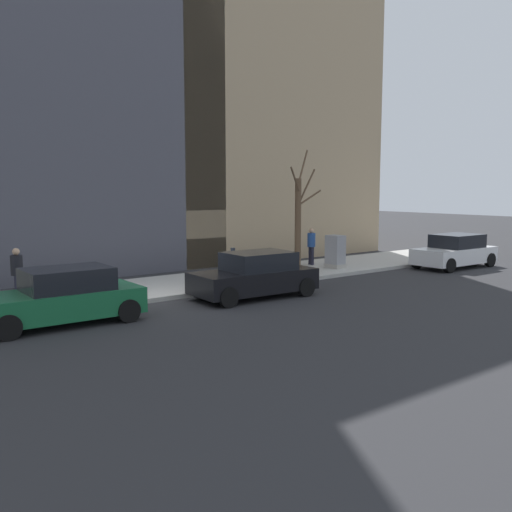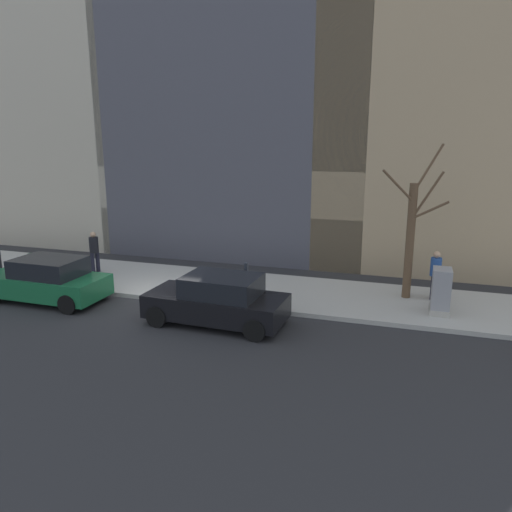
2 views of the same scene
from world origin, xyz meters
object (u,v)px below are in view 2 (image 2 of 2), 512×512
at_px(utility_box, 441,292).
at_px(bare_tree, 411,236).
at_px(parked_car_black, 218,301).
at_px(pedestrian_near_meter, 435,272).
at_px(office_tower_left, 481,45).
at_px(parking_meter, 246,278).
at_px(parked_car_green, 47,280).
at_px(trash_bin, 36,265).
at_px(office_tower_right, 71,108).
at_px(pedestrian_midblock, 94,250).

xyz_separation_m(utility_box, bare_tree, (1.29, 1.01, 1.45)).
xyz_separation_m(parked_car_black, bare_tree, (3.86, -5.40, 1.57)).
height_order(pedestrian_near_meter, office_tower_left, office_tower_left).
bearing_deg(parking_meter, utility_box, -82.04).
bearing_deg(parked_car_green, office_tower_left, -46.75).
relative_size(pedestrian_near_meter, office_tower_left, 0.09).
height_order(trash_bin, office_tower_right, office_tower_right).
relative_size(parked_car_black, office_tower_right, 0.30).
height_order(utility_box, bare_tree, bare_tree).
bearing_deg(parked_car_black, pedestrian_near_meter, -55.53).
distance_m(bare_tree, pedestrian_near_meter, 1.49).
height_order(pedestrian_near_meter, office_tower_right, office_tower_right).
height_order(bare_tree, office_tower_left, office_tower_left).
bearing_deg(parked_car_green, pedestrian_near_meter, -72.70).
bearing_deg(bare_tree, parked_car_black, 125.59).
bearing_deg(utility_box, office_tower_right, 63.32).
xyz_separation_m(parking_meter, pedestrian_near_meter, (2.22, -5.94, 0.11)).
bearing_deg(parked_car_black, pedestrian_midblock, 65.54).
relative_size(pedestrian_midblock, office_tower_left, 0.09).
bearing_deg(utility_box, pedestrian_midblock, 86.59).
distance_m(pedestrian_near_meter, office_tower_right, 23.59).
relative_size(parked_car_black, office_tower_left, 0.22).
bearing_deg(parked_car_green, office_tower_right, 33.30).
bearing_deg(office_tower_right, trash_bin, -150.96).
bearing_deg(pedestrian_midblock, bare_tree, -67.68).
distance_m(trash_bin, office_tower_left, 21.65).
relative_size(bare_tree, office_tower_right, 0.36).
height_order(bare_tree, trash_bin, bare_tree).
height_order(parked_car_green, office_tower_right, office_tower_right).
bearing_deg(trash_bin, parked_car_black, -104.29).
bearing_deg(pedestrian_midblock, parked_car_black, -96.84).
bearing_deg(pedestrian_midblock, pedestrian_near_meter, -67.49).
distance_m(bare_tree, pedestrian_midblock, 12.13).
bearing_deg(pedestrian_near_meter, parked_car_black, -37.18).
bearing_deg(office_tower_right, parked_car_green, -147.45).
distance_m(parking_meter, bare_tree, 5.66).
xyz_separation_m(pedestrian_near_meter, office_tower_right, (9.19, 20.89, 5.98)).
height_order(parking_meter, pedestrian_near_meter, pedestrian_near_meter).
relative_size(utility_box, office_tower_left, 0.07).
distance_m(bare_tree, trash_bin, 14.14).
height_order(parked_car_green, pedestrian_near_meter, pedestrian_near_meter).
xyz_separation_m(parking_meter, pedestrian_midblock, (1.63, 6.98, 0.11)).
height_order(parked_car_black, utility_box, utility_box).
bearing_deg(utility_box, trash_bin, 91.53).
height_order(parked_car_black, trash_bin, parked_car_black).
height_order(bare_tree, office_tower_right, office_tower_right).
xyz_separation_m(pedestrian_near_meter, office_tower_left, (9.24, -1.56, 8.45)).
height_order(parked_car_green, office_tower_left, office_tower_left).
bearing_deg(parking_meter, parked_car_green, 102.91).
height_order(trash_bin, pedestrian_midblock, pedestrian_midblock).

